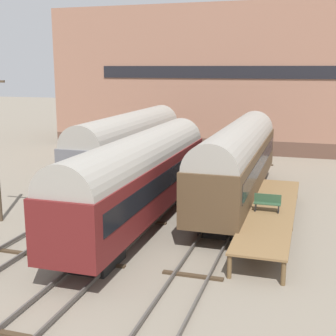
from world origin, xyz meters
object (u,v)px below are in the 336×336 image
object	(u,v)px
train_car_maroon	(140,174)
train_car_brown	(238,158)
bench	(267,202)
train_car_grey	(129,143)
person_worker	(50,236)

from	to	relation	value
train_car_maroon	train_car_brown	distance (m)	7.45
bench	train_car_grey	bearing A→B (deg)	143.51
train_car_grey	bench	distance (m)	13.81
train_car_brown	person_worker	bearing A→B (deg)	-120.26
bench	train_car_maroon	bearing A→B (deg)	-170.68
train_car_maroon	person_worker	xyz separation A→B (m)	(-2.36, -5.41, -1.86)
train_car_brown	bench	bearing A→B (deg)	-64.40
train_car_maroon	bench	bearing A→B (deg)	9.32
bench	person_worker	bearing A→B (deg)	-144.32
train_car_grey	bench	world-z (taller)	train_car_grey
train_car_grey	bench	xyz separation A→B (m)	(11.05, -8.17, -1.36)
train_car_brown	bench	size ratio (longest dim) A/B	12.59
train_car_grey	person_worker	size ratio (longest dim) A/B	9.36
train_car_maroon	train_car_brown	xyz separation A→B (m)	(4.34, 6.06, 0.04)
train_car_brown	person_worker	distance (m)	13.42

